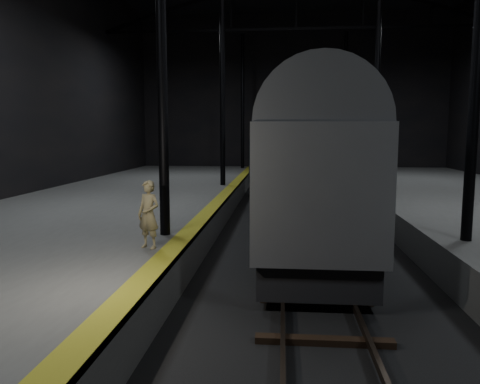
# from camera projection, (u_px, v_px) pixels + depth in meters

# --- Properties ---
(ground) EXTENTS (44.00, 44.00, 0.00)m
(ground) POSITION_uv_depth(u_px,v_px,m) (304.00, 240.00, 16.00)
(ground) COLOR black
(ground) RESTS_ON ground
(platform_left) EXTENTS (9.00, 43.80, 1.00)m
(platform_left) POSITION_uv_depth(u_px,v_px,m) (91.00, 222.00, 16.61)
(platform_left) COLOR #535451
(platform_left) RESTS_ON ground
(tactile_strip) EXTENTS (0.50, 43.80, 0.01)m
(tactile_strip) POSITION_uv_depth(u_px,v_px,m) (210.00, 210.00, 16.17)
(tactile_strip) COLOR #9A921C
(tactile_strip) RESTS_ON platform_left
(track) EXTENTS (2.40, 43.00, 0.24)m
(track) POSITION_uv_depth(u_px,v_px,m) (304.00, 238.00, 15.99)
(track) COLOR #3F3328
(track) RESTS_ON ground
(train) EXTENTS (2.85, 19.04, 5.09)m
(train) POSITION_uv_depth(u_px,v_px,m) (302.00, 154.00, 18.26)
(train) COLOR #A1A3A9
(train) RESTS_ON ground
(woman) EXTENTS (0.68, 0.58, 1.57)m
(woman) POSITION_uv_depth(u_px,v_px,m) (149.00, 215.00, 10.70)
(woman) COLOR #9B8B5F
(woman) RESTS_ON platform_left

